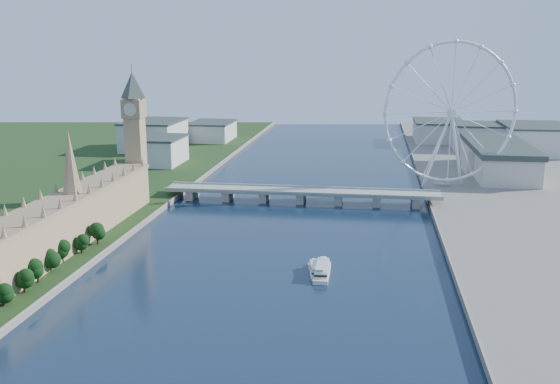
# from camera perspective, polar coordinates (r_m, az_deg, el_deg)

# --- Properties ---
(tree_row) EXTENTS (8.71, 200.71, 21.23)m
(tree_row) POSITION_cam_1_polar(r_m,az_deg,el_deg) (319.95, -24.03, -8.63)
(tree_row) COLOR black
(tree_row) RESTS_ON ground
(parliament_range) EXTENTS (24.00, 200.00, 70.00)m
(parliament_range) POSITION_cam_1_polar(r_m,az_deg,el_deg) (410.08, -18.29, -2.11)
(parliament_range) COLOR tan
(parliament_range) RESTS_ON ground
(big_ben) EXTENTS (20.02, 20.02, 110.00)m
(big_ben) POSITION_cam_1_polar(r_m,az_deg,el_deg) (498.40, -13.18, 6.46)
(big_ben) COLOR tan
(big_ben) RESTS_ON ground
(westminster_bridge) EXTENTS (220.00, 22.00, 9.50)m
(westminster_bridge) POSITION_cam_1_polar(r_m,az_deg,el_deg) (499.26, 1.94, -0.18)
(westminster_bridge) COLOR gray
(westminster_bridge) RESTS_ON ground
(london_eye) EXTENTS (113.60, 39.12, 124.30)m
(london_eye) POSITION_cam_1_polar(r_m,az_deg,el_deg) (544.66, 15.41, 6.98)
(london_eye) COLOR silver
(london_eye) RESTS_ON ground
(county_hall) EXTENTS (54.00, 144.00, 35.00)m
(county_hall) POSITION_cam_1_polar(r_m,az_deg,el_deg) (636.47, 19.17, 1.40)
(county_hall) COLOR beige
(county_hall) RESTS_ON ground
(city_skyline) EXTENTS (505.00, 280.00, 32.00)m
(city_skyline) POSITION_cam_1_polar(r_m,az_deg,el_deg) (750.39, 7.18, 5.04)
(city_skyline) COLOR beige
(city_skyline) RESTS_ON ground
(tour_boat_near) EXTENTS (8.58, 32.48, 7.19)m
(tour_boat_near) POSITION_cam_1_polar(r_m,az_deg,el_deg) (344.00, 3.87, -7.60)
(tour_boat_near) COLOR silver
(tour_boat_near) RESTS_ON ground
(tour_boat_far) EXTENTS (10.92, 26.63, 5.68)m
(tour_boat_far) POSITION_cam_1_polar(r_m,az_deg,el_deg) (346.94, 3.24, -7.41)
(tour_boat_far) COLOR beige
(tour_boat_far) RESTS_ON ground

